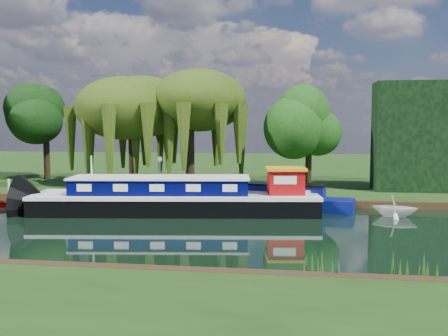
# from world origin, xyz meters

# --- Properties ---
(ground) EXTENTS (120.00, 120.00, 0.00)m
(ground) POSITION_xyz_m (0.00, 0.00, 0.00)
(ground) COLOR black
(far_bank) EXTENTS (120.00, 52.00, 0.45)m
(far_bank) POSITION_xyz_m (0.00, 34.00, 0.23)
(far_bank) COLOR black
(far_bank) RESTS_ON ground
(dutch_barge) EXTENTS (17.39, 5.88, 3.60)m
(dutch_barge) POSITION_xyz_m (3.22, 4.72, 0.89)
(dutch_barge) COLOR black
(dutch_barge) RESTS_ON ground
(narrowboat) EXTENTS (12.13, 4.20, 1.75)m
(narrowboat) POSITION_xyz_m (7.88, 7.30, 0.62)
(narrowboat) COLOR #091260
(narrowboat) RESTS_ON ground
(white_cruiser) EXTENTS (2.94, 2.69, 1.32)m
(white_cruiser) POSITION_xyz_m (15.92, 5.24, 0.00)
(white_cruiser) COLOR silver
(white_cruiser) RESTS_ON ground
(willow_left) EXTENTS (6.88, 6.88, 8.24)m
(willow_left) POSITION_xyz_m (-2.64, 13.97, 6.44)
(willow_left) COLOR black
(willow_left) RESTS_ON far_bank
(willow_right) EXTENTS (6.89, 6.89, 8.39)m
(willow_right) POSITION_xyz_m (2.01, 13.97, 6.57)
(willow_right) COLOR black
(willow_right) RESTS_ON far_bank
(tree_far_mid) EXTENTS (4.77, 4.77, 7.80)m
(tree_far_mid) POSITION_xyz_m (-11.87, 17.58, 5.83)
(tree_far_mid) COLOR black
(tree_far_mid) RESTS_ON far_bank
(tree_far_right) EXTENTS (4.13, 4.13, 6.76)m
(tree_far_right) POSITION_xyz_m (11.22, 13.89, 5.12)
(tree_far_right) COLOR black
(tree_far_right) RESTS_ON far_bank
(conifer_hedge) EXTENTS (6.00, 3.00, 8.00)m
(conifer_hedge) POSITION_xyz_m (19.00, 14.00, 4.45)
(conifer_hedge) COLOR black
(conifer_hedge) RESTS_ON far_bank
(lamppost) EXTENTS (0.36, 0.36, 2.56)m
(lamppost) POSITION_xyz_m (0.50, 10.50, 2.42)
(lamppost) COLOR silver
(lamppost) RESTS_ON far_bank
(mooring_posts) EXTENTS (19.16, 0.16, 1.00)m
(mooring_posts) POSITION_xyz_m (-0.50, 8.40, 0.95)
(mooring_posts) COLOR silver
(mooring_posts) RESTS_ON far_bank
(reeds_near) EXTENTS (33.70, 1.50, 1.10)m
(reeds_near) POSITION_xyz_m (6.87, -7.57, 0.55)
(reeds_near) COLOR #1D4111
(reeds_near) RESTS_ON ground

